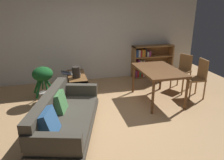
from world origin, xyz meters
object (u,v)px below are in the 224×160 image
(dining_table, at_px, (158,72))
(dining_chair_near, at_px, (183,69))
(bookshelf, at_px, (149,61))
(media_console, at_px, (77,85))
(fabric_couch, at_px, (63,116))
(open_laptop, at_px, (72,73))
(desk_speaker, at_px, (76,72))
(potted_floor_plant, at_px, (43,79))
(dining_chair_far, at_px, (198,76))

(dining_table, xyz_separation_m, dining_chair_near, (0.98, 0.55, -0.16))
(dining_table, xyz_separation_m, bookshelf, (0.51, 1.71, -0.21))
(media_console, bearing_deg, fabric_couch, -103.02)
(open_laptop, distance_m, desk_speaker, 0.37)
(media_console, height_order, desk_speaker, desk_speaker)
(desk_speaker, relative_size, potted_floor_plant, 0.32)
(bookshelf, bearing_deg, dining_chair_near, -68.00)
(potted_floor_plant, relative_size, dining_chair_near, 0.93)
(media_console, relative_size, bookshelf, 0.81)
(dining_chair_far, bearing_deg, desk_speaker, 166.17)
(potted_floor_plant, height_order, dining_table, potted_floor_plant)
(bookshelf, bearing_deg, potted_floor_plant, -159.21)
(desk_speaker, bearing_deg, bookshelf, 25.00)
(desk_speaker, bearing_deg, dining_chair_near, -1.58)
(dining_chair_near, bearing_deg, open_laptop, 171.80)
(potted_floor_plant, distance_m, dining_chair_far, 3.62)
(dining_chair_near, bearing_deg, desk_speaker, 178.42)
(media_console, bearing_deg, potted_floor_plant, -161.80)
(dining_table, relative_size, dining_chair_near, 1.42)
(desk_speaker, xyz_separation_m, bookshelf, (2.32, 1.08, -0.16))
(desk_speaker, distance_m, potted_floor_plant, 0.76)
(media_console, xyz_separation_m, dining_chair_far, (2.79, -0.86, 0.27))
(dining_table, bearing_deg, media_console, 155.88)
(dining_table, height_order, dining_chair_far, dining_chair_far)
(bookshelf, bearing_deg, fabric_couch, -135.69)
(dining_chair_near, bearing_deg, potted_floor_plant, -179.86)
(dining_chair_far, bearing_deg, bookshelf, 105.42)
(dining_table, bearing_deg, open_laptop, 152.93)
(desk_speaker, xyz_separation_m, potted_floor_plant, (-0.75, -0.09, -0.08))
(bookshelf, bearing_deg, dining_table, -106.71)
(fabric_couch, distance_m, open_laptop, 1.92)
(desk_speaker, distance_m, dining_table, 1.91)
(media_console, relative_size, dining_chair_near, 1.12)
(media_console, relative_size, potted_floor_plant, 1.21)
(dining_chair_near, height_order, dining_chair_far, dining_chair_far)
(desk_speaker, distance_m, dining_chair_near, 2.79)
(dining_table, distance_m, bookshelf, 1.80)
(media_console, bearing_deg, dining_chair_far, -17.16)
(desk_speaker, height_order, dining_chair_near, dining_chair_near)
(desk_speaker, height_order, dining_table, desk_speaker)
(desk_speaker, bearing_deg, fabric_couch, -103.67)
(fabric_couch, xyz_separation_m, bookshelf, (2.70, 2.63, 0.12))
(open_laptop, relative_size, desk_speaker, 1.82)
(media_console, height_order, bookshelf, bookshelf)
(media_console, distance_m, open_laptop, 0.33)
(bookshelf, bearing_deg, media_console, -158.36)
(dining_table, bearing_deg, desk_speaker, 160.77)
(fabric_couch, relative_size, open_laptop, 4.30)
(open_laptop, xyz_separation_m, dining_chair_far, (2.90, -1.03, 0.00))
(open_laptop, bearing_deg, potted_floor_plant, -147.70)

